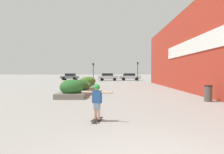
{
  "coord_description": "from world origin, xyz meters",
  "views": [
    {
      "loc": [
        -0.66,
        -3.64,
        1.76
      ],
      "look_at": [
        -0.8,
        10.85,
        1.41
      ],
      "focal_mm": 32.0,
      "sensor_mm": 36.0,
      "label": 1
    }
  ],
  "objects": [
    {
      "name": "building_wall_right",
      "position": [
        6.01,
        12.99,
        3.74
      ],
      "size": [
        0.67,
        35.02,
        7.47
      ],
      "color": "#B23323",
      "rests_on": "ground_plane"
    },
    {
      "name": "car_leftmost",
      "position": [
        -10.5,
        40.87,
        0.79
      ],
      "size": [
        3.93,
        1.95,
        1.5
      ],
      "rotation": [
        0.0,
        0.0,
        1.57
      ],
      "color": "slate",
      "rests_on": "ground_plane"
    },
    {
      "name": "car_rightmost",
      "position": [
        2.72,
        39.01,
        0.81
      ],
      "size": [
        4.5,
        1.89,
        1.52
      ],
      "rotation": [
        0.0,
        0.0,
        -1.57
      ],
      "color": "#BCBCC1",
      "rests_on": "ground_plane"
    },
    {
      "name": "traffic_light_right",
      "position": [
        3.86,
        34.33,
        2.51
      ],
      "size": [
        0.28,
        0.3,
        3.71
      ],
      "color": "black",
      "rests_on": "ground_plane"
    },
    {
      "name": "car_center_right",
      "position": [
        -1.85,
        37.8,
        0.81
      ],
      "size": [
        4.14,
        2.07,
        1.54
      ],
      "rotation": [
        0.0,
        0.0,
        -1.57
      ],
      "color": "#BCBCC1",
      "rests_on": "ground_plane"
    },
    {
      "name": "traffic_light_left",
      "position": [
        -4.55,
        33.85,
        2.39
      ],
      "size": [
        0.28,
        0.3,
        3.51
      ],
      "color": "black",
      "rests_on": "ground_plane"
    },
    {
      "name": "skateboard",
      "position": [
        -1.26,
        3.43,
        0.07
      ],
      "size": [
        0.42,
        0.75,
        0.09
      ],
      "rotation": [
        0.0,
        0.0,
        -0.29
      ],
      "color": "black",
      "rests_on": "ground_plane"
    },
    {
      "name": "trash_bin",
      "position": [
        5.01,
        8.37,
        0.49
      ],
      "size": [
        0.48,
        0.48,
        0.97
      ],
      "color": "#514C47",
      "rests_on": "ground_plane"
    },
    {
      "name": "car_center_left",
      "position": [
        10.5,
        41.53,
        0.81
      ],
      "size": [
        3.91,
        1.84,
        1.56
      ],
      "rotation": [
        0.0,
        0.0,
        -1.57
      ],
      "color": "maroon",
      "rests_on": "ground_plane"
    },
    {
      "name": "skateboarder",
      "position": [
        -1.26,
        3.43,
        0.84
      ],
      "size": [
        1.13,
        0.41,
        1.24
      ],
      "rotation": [
        0.0,
        0.0,
        -0.29
      ],
      "color": "tan",
      "rests_on": "skateboard"
    },
    {
      "name": "planter_box",
      "position": [
        -3.57,
        14.4,
        0.51
      ],
      "size": [
        2.0,
        11.2,
        1.27
      ],
      "color": "slate",
      "rests_on": "ground_plane"
    }
  ]
}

